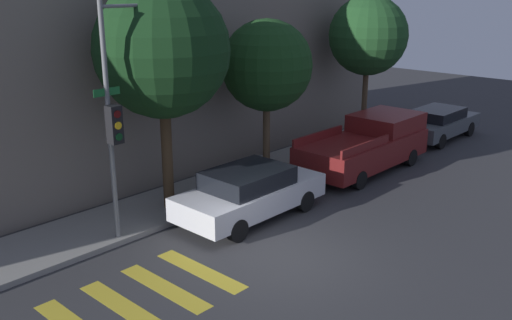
# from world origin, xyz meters

# --- Properties ---
(ground_plane) EXTENTS (60.00, 60.00, 0.00)m
(ground_plane) POSITION_xyz_m (0.00, 0.00, 0.00)
(ground_plane) COLOR #333335
(sidewalk) EXTENTS (26.00, 2.32, 0.14)m
(sidewalk) POSITION_xyz_m (0.00, 4.36, 0.07)
(sidewalk) COLOR gray
(sidewalk) RESTS_ON ground
(building_row) EXTENTS (26.00, 6.00, 7.49)m
(building_row) POSITION_xyz_m (0.00, 8.92, 3.74)
(building_row) COLOR slate
(building_row) RESTS_ON ground
(crosswalk) EXTENTS (3.53, 2.60, 0.00)m
(crosswalk) POSITION_xyz_m (-3.16, 0.80, 0.00)
(crosswalk) COLOR gold
(crosswalk) RESTS_ON ground
(traffic_light_pole) EXTENTS (2.06, 0.56, 5.85)m
(traffic_light_pole) POSITION_xyz_m (-1.65, 3.37, 3.66)
(traffic_light_pole) COLOR slate
(traffic_light_pole) RESTS_ON ground
(sedan_near_corner) EXTENTS (4.39, 1.88, 1.41)m
(sedan_near_corner) POSITION_xyz_m (1.37, 2.10, 0.74)
(sedan_near_corner) COLOR silver
(sedan_near_corner) RESTS_ON ground
(pickup_truck) EXTENTS (5.29, 2.14, 1.77)m
(pickup_truck) POSITION_xyz_m (7.28, 2.10, 0.89)
(pickup_truck) COLOR maroon
(pickup_truck) RESTS_ON ground
(sedan_middle) EXTENTS (4.31, 1.75, 1.29)m
(sedan_middle) POSITION_xyz_m (12.67, 2.10, 0.69)
(sedan_middle) COLOR #4C5156
(sedan_middle) RESTS_ON ground
(tree_near_corner) EXTENTS (3.59, 3.59, 6.32)m
(tree_near_corner) POSITION_xyz_m (0.14, 4.07, 4.51)
(tree_near_corner) COLOR #42301E
(tree_near_corner) RESTS_ON ground
(tree_midblock) EXTENTS (2.91, 2.91, 5.16)m
(tree_midblock) POSITION_xyz_m (4.25, 4.07, 3.70)
(tree_midblock) COLOR brown
(tree_midblock) RESTS_ON ground
(tree_far_end) EXTENTS (3.04, 3.04, 5.78)m
(tree_far_end) POSITION_xyz_m (10.08, 4.07, 4.25)
(tree_far_end) COLOR brown
(tree_far_end) RESTS_ON ground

